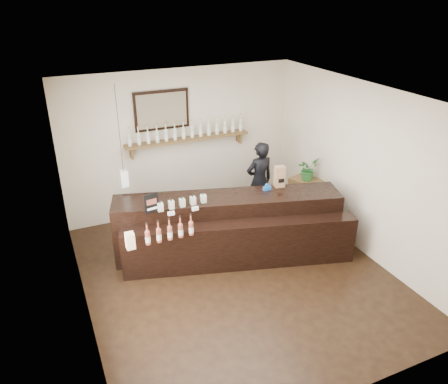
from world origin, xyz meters
name	(u,v)px	position (x,y,z in m)	size (l,w,h in m)	color
ground	(237,275)	(0.00, 0.00, 0.00)	(5.00, 5.00, 0.00)	black
room_shell	(238,175)	(0.00, 0.00, 1.70)	(5.00, 5.00, 5.00)	beige
back_wall_decor	(175,128)	(-0.14, 2.37, 1.75)	(2.66, 0.96, 1.69)	brown
counter	(231,229)	(0.16, 0.56, 0.49)	(3.74, 1.98, 1.21)	black
promo_sign	(152,203)	(-1.10, 0.66, 1.19)	(0.22, 0.05, 0.31)	black
paper_bag	(280,177)	(1.11, 0.69, 1.22)	(0.18, 0.15, 0.36)	#A2714E
tape_dispenser	(267,188)	(0.86, 0.65, 1.08)	(0.14, 0.05, 0.11)	blue
side_cabinet	(305,199)	(2.00, 1.14, 0.41)	(0.57, 0.66, 0.82)	brown
potted_plant	(308,169)	(2.00, 1.14, 1.03)	(0.39, 0.33, 0.43)	#2D712F
shopkeeper	(259,176)	(1.21, 1.55, 0.87)	(0.63, 0.42, 1.74)	black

